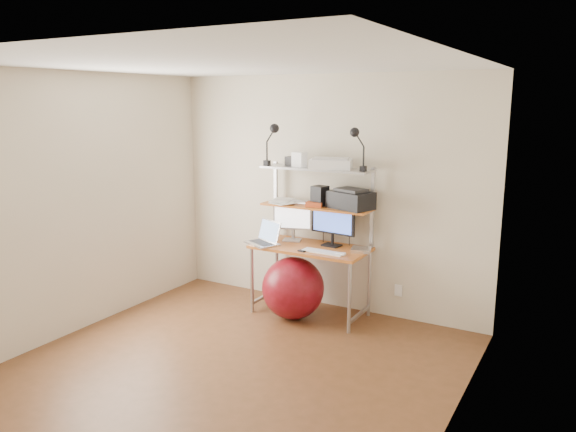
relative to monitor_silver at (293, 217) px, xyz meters
name	(u,v)px	position (x,y,z in m)	size (l,w,h in m)	color
room	(229,225)	(0.29, -1.58, 0.26)	(3.60, 3.60, 3.60)	brown
computer_desk	(313,225)	(0.29, -0.07, -0.04)	(1.20, 0.60, 1.57)	#BE6825
wall_outlet	(398,290)	(1.14, 0.21, -0.69)	(0.08, 0.01, 0.12)	white
monitor_silver	(293,217)	(0.00, 0.00, 0.00)	(0.41, 0.20, 0.47)	silver
monitor_black	(333,222)	(0.47, 0.01, 0.00)	(0.51, 0.16, 0.51)	black
laptop	(266,239)	(-0.18, -0.26, -0.20)	(0.44, 0.41, 0.31)	silver
keyboard	(323,252)	(0.51, -0.29, -0.25)	(0.44, 0.13, 0.01)	white
mouse	(341,254)	(0.70, -0.29, -0.24)	(0.08, 0.05, 0.02)	white
mac_mini	(361,250)	(0.82, -0.07, -0.23)	(0.19, 0.19, 0.04)	silver
phone	(304,250)	(0.31, -0.31, -0.25)	(0.07, 0.14, 0.01)	black
printer	(351,199)	(0.66, 0.01, 0.25)	(0.50, 0.41, 0.21)	black
nas_cube	(320,196)	(0.32, -0.01, 0.26)	(0.14, 0.14, 0.21)	black
red_box	(315,204)	(0.29, -0.07, 0.18)	(0.17, 0.11, 0.05)	#B6431D
scanner	(331,163)	(0.45, -0.03, 0.61)	(0.48, 0.39, 0.11)	white
box_white	(299,159)	(0.09, -0.03, 0.63)	(0.13, 0.11, 0.15)	white
box_grey	(291,161)	(-0.04, 0.02, 0.60)	(0.09, 0.09, 0.09)	#2E2E30
clip_lamp_left	(273,135)	(-0.18, -0.12, 0.88)	(0.18, 0.10, 0.44)	black
clip_lamp_right	(356,139)	(0.75, -0.09, 0.86)	(0.17, 0.09, 0.42)	black
exercise_ball	(293,288)	(0.18, -0.32, -0.67)	(0.65, 0.65, 0.65)	maroon
paper_stack	(285,201)	(-0.10, -0.01, 0.17)	(0.41, 0.41, 0.03)	white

